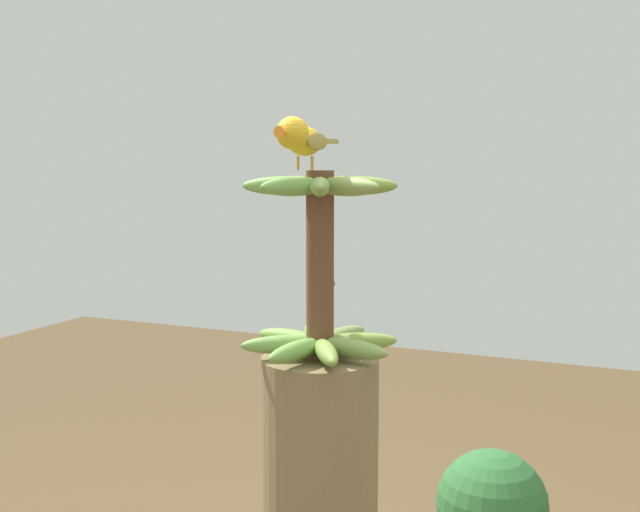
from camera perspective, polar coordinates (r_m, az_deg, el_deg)
The scene contains 3 objects.
banana_bunch at distance 1.33m, azimuth 0.01°, elevation -0.70°, with size 0.28×0.28×0.33m.
perched_bird at distance 1.28m, azimuth -1.45°, elevation 8.73°, with size 0.06×0.20×0.09m.
tropical_shrub at distance 2.55m, azimuth 12.63°, elevation -17.62°, with size 0.34×0.34×0.44m.
Camera 1 is at (0.53, -1.21, 1.31)m, focal length 43.15 mm.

